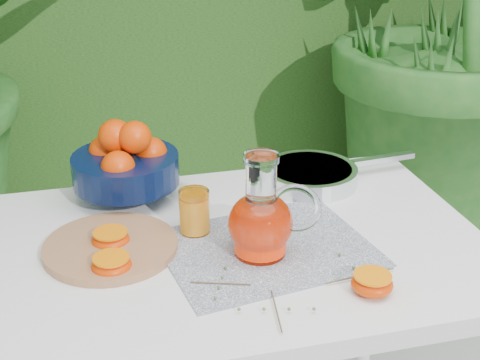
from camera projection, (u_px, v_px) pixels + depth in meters
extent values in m
imported|color=#226121|center=(418.00, 11.00, 2.59)|extent=(2.64, 2.64, 1.90)
cube|color=white|center=(242.00, 249.00, 1.38)|extent=(1.00, 0.70, 0.04)
cylinder|color=white|center=(43.00, 340.00, 1.71)|extent=(0.04, 0.04, 0.71)
cylinder|color=white|center=(369.00, 290.00, 1.91)|extent=(0.04, 0.04, 0.71)
cube|color=#0B1C41|center=(266.00, 248.00, 1.35)|extent=(0.45, 0.38, 0.00)
cylinder|color=#966844|center=(111.00, 247.00, 1.34)|extent=(0.31, 0.31, 0.02)
cylinder|color=black|center=(127.00, 190.00, 1.55)|extent=(0.11, 0.11, 0.04)
cylinder|color=black|center=(126.00, 169.00, 1.53)|extent=(0.31, 0.31, 0.07)
sphere|color=#DD4E02|center=(105.00, 152.00, 1.54)|extent=(0.10, 0.10, 0.08)
sphere|color=#DD4E02|center=(151.00, 153.00, 1.54)|extent=(0.10, 0.10, 0.08)
sphere|color=#DD4E02|center=(118.00, 168.00, 1.46)|extent=(0.10, 0.10, 0.08)
sphere|color=#DD4E02|center=(132.00, 147.00, 1.57)|extent=(0.10, 0.10, 0.08)
sphere|color=#DD4E02|center=(115.00, 136.00, 1.50)|extent=(0.10, 0.10, 0.08)
sphere|color=#DD4E02|center=(135.00, 137.00, 1.48)|extent=(0.09, 0.09, 0.07)
cylinder|color=white|center=(260.00, 251.00, 1.32)|extent=(0.13, 0.13, 0.01)
ellipsoid|color=white|center=(261.00, 223.00, 1.30)|extent=(0.17, 0.17, 0.12)
cylinder|color=white|center=(261.00, 179.00, 1.26)|extent=(0.08, 0.08, 0.08)
cylinder|color=white|center=(261.00, 158.00, 1.24)|extent=(0.09, 0.09, 0.01)
torus|color=white|center=(295.00, 208.00, 1.27)|extent=(0.10, 0.05, 0.10)
cylinder|color=red|center=(260.00, 229.00, 1.30)|extent=(0.14, 0.14, 0.09)
cylinder|color=white|center=(194.00, 211.00, 1.39)|extent=(0.08, 0.08, 0.09)
cylinder|color=#FFA120|center=(195.00, 214.00, 1.39)|extent=(0.07, 0.07, 0.07)
cylinder|color=orange|center=(194.00, 198.00, 1.37)|extent=(0.06, 0.06, 0.00)
cylinder|color=silver|center=(310.00, 175.00, 1.62)|extent=(0.25, 0.25, 0.04)
cylinder|color=white|center=(310.00, 169.00, 1.61)|extent=(0.22, 0.22, 0.01)
cube|color=silver|center=(383.00, 159.00, 1.67)|extent=(0.17, 0.04, 0.01)
ellipsoid|color=#DD4E02|center=(112.00, 266.00, 1.26)|extent=(0.09, 0.09, 0.04)
cylinder|color=orange|center=(111.00, 258.00, 1.25)|extent=(0.08, 0.08, 0.00)
ellipsoid|color=#DD4E02|center=(111.00, 240.00, 1.34)|extent=(0.09, 0.09, 0.04)
cylinder|color=orange|center=(110.00, 233.00, 1.34)|extent=(0.08, 0.08, 0.00)
ellipsoid|color=#DD4E02|center=(372.00, 284.00, 1.20)|extent=(0.09, 0.09, 0.04)
cylinder|color=orange|center=(373.00, 276.00, 1.19)|extent=(0.08, 0.08, 0.00)
cylinder|color=brown|center=(276.00, 310.00, 1.15)|extent=(0.02, 0.12, 0.00)
sphere|color=#4F6535|center=(239.00, 309.00, 1.15)|extent=(0.01, 0.01, 0.01)
sphere|color=#4F6535|center=(264.00, 309.00, 1.15)|extent=(0.01, 0.01, 0.01)
sphere|color=#4F6535|center=(289.00, 309.00, 1.15)|extent=(0.01, 0.01, 0.01)
sphere|color=#4F6535|center=(314.00, 309.00, 1.15)|extent=(0.01, 0.01, 0.01)
cylinder|color=brown|center=(361.00, 276.00, 1.25)|extent=(0.14, 0.02, 0.00)
sphere|color=#4F6535|center=(340.00, 254.00, 1.31)|extent=(0.01, 0.01, 0.01)
sphere|color=#4F6535|center=(354.00, 267.00, 1.27)|extent=(0.01, 0.01, 0.01)
sphere|color=#4F6535|center=(368.00, 282.00, 1.22)|extent=(0.01, 0.01, 0.01)
sphere|color=#4F6535|center=(384.00, 297.00, 1.18)|extent=(0.01, 0.01, 0.01)
cylinder|color=brown|center=(221.00, 283.00, 1.22)|extent=(0.11, 0.04, 0.00)
sphere|color=#4F6535|center=(215.00, 298.00, 1.18)|extent=(0.01, 0.01, 0.01)
sphere|color=#4F6535|center=(219.00, 287.00, 1.21)|extent=(0.01, 0.01, 0.01)
sphere|color=#4F6535|center=(222.00, 277.00, 1.24)|extent=(0.01, 0.01, 0.01)
sphere|color=#4F6535|center=(225.00, 267.00, 1.27)|extent=(0.01, 0.01, 0.01)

